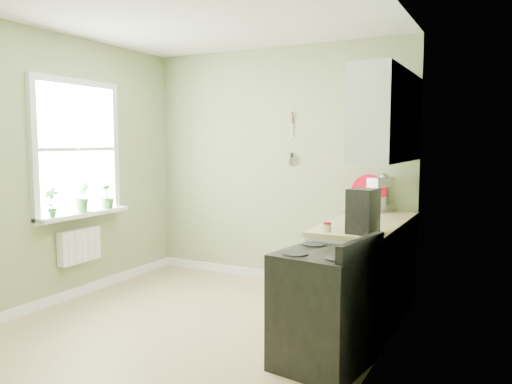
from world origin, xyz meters
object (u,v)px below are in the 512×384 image
at_px(stand_mixer, 380,195).
at_px(coffee_maker, 363,212).
at_px(stove, 325,308).
at_px(kettle, 355,208).

height_order(stand_mixer, coffee_maker, stand_mixer).
xyz_separation_m(stove, stand_mixer, (-0.04, 1.78, 0.65)).
relative_size(stove, stand_mixer, 2.46).
bearing_deg(coffee_maker, stand_mixer, 97.67).
distance_m(stove, kettle, 1.40).
xyz_separation_m(stove, coffee_maker, (0.14, 0.47, 0.65)).
bearing_deg(kettle, stand_mixer, 77.46).
relative_size(stove, kettle, 5.22).
bearing_deg(stand_mixer, stove, -88.71).
xyz_separation_m(stove, kettle, (-0.15, 1.27, 0.57)).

